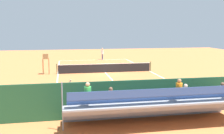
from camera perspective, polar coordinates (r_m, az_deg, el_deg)
ground_plane at (r=28.33m, az=-1.48°, el=-1.20°), size 60.00×60.00×0.00m
court_line_markings at (r=28.36m, az=-1.49°, el=-1.18°), size 10.10×22.20×0.01m
tennis_net at (r=28.24m, az=-1.49°, el=-0.19°), size 10.30×0.10×1.07m
backdrop_wall at (r=14.76m, az=7.17°, el=-6.55°), size 18.00×0.16×2.00m
bleacher_stand at (r=13.57m, az=9.44°, el=-8.13°), size 9.06×2.40×2.48m
umpire_chair at (r=27.93m, az=-14.18°, el=1.13°), size 0.67×0.67×2.14m
courtside_bench at (r=16.21m, az=12.93°, el=-6.94°), size 1.80×0.40×0.93m
equipment_bag at (r=15.67m, az=7.92°, el=-8.79°), size 0.90×0.36×0.36m
tennis_player at (r=39.37m, az=-2.12°, el=3.08°), size 0.36×0.53×1.93m
tennis_racket at (r=38.94m, az=-3.72°, el=1.52°), size 0.59×0.38×0.03m
tennis_ball_near at (r=38.75m, az=-4.24°, el=1.51°), size 0.07×0.07×0.07m
line_judge at (r=15.09m, az=-9.25°, el=-6.19°), size 0.40×0.55×1.93m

